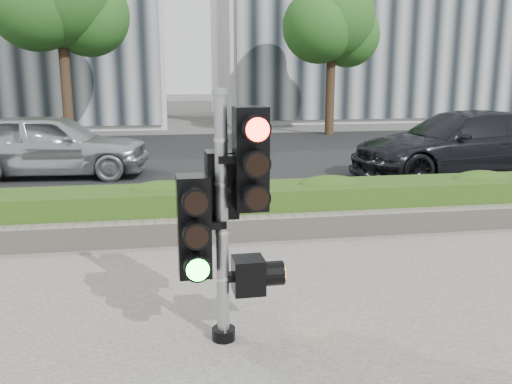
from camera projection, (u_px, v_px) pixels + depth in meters
ground at (269, 290)px, 6.31m from camera, size 120.00×120.00×0.00m
road at (204, 159)px, 15.93m from camera, size 60.00×13.00×0.02m
curb at (234, 216)px, 9.33m from camera, size 60.00×0.25×0.12m
stone_wall at (245, 229)px, 8.09m from camera, size 12.00×0.32×0.34m
hedge at (239, 207)px, 8.68m from camera, size 12.00×1.00×0.68m
building_right at (375, 10)px, 30.88m from camera, size 18.00×10.00×12.00m
tree_right at (331, 21)px, 21.21m from camera, size 4.10×3.58×6.53m
traffic_signal at (225, 206)px, 4.85m from camera, size 0.80×0.59×2.32m
car_silver at (52, 145)px, 12.98m from camera, size 4.67×2.17×1.55m
car_dark at (460, 144)px, 13.02m from camera, size 5.59×2.74×1.57m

